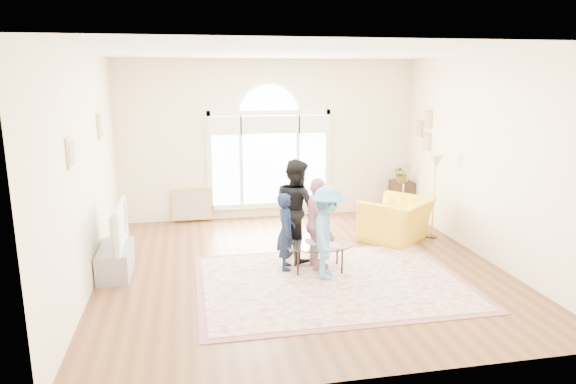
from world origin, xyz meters
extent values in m
plane|color=#54321B|center=(0.00, 0.00, 0.00)|extent=(6.00, 6.00, 0.00)
plane|color=#F9EBC2|center=(0.00, 3.00, 1.60)|extent=(6.00, 0.00, 6.00)
plane|color=#F9EBC2|center=(0.00, -3.00, 1.60)|extent=(6.00, 0.00, 6.00)
plane|color=#F9EBC2|center=(-3.00, 0.00, 1.60)|extent=(0.00, 6.00, 6.00)
plane|color=#F9EBC2|center=(3.00, 0.00, 1.60)|extent=(0.00, 6.00, 6.00)
plane|color=white|center=(0.00, 0.00, 3.20)|extent=(6.00, 6.00, 0.00)
cube|color=white|center=(0.00, 2.96, 0.25)|extent=(2.50, 0.08, 0.10)
cube|color=white|center=(0.00, 2.96, 2.15)|extent=(2.50, 0.08, 0.10)
cube|color=white|center=(-1.22, 2.96, 1.20)|extent=(0.10, 0.08, 2.00)
cube|color=white|center=(1.22, 2.96, 1.20)|extent=(0.10, 0.08, 2.00)
cube|color=#C6E2FF|center=(-0.90, 2.96, 1.20)|extent=(0.55, 0.02, 1.80)
cube|color=#C6E2FF|center=(0.90, 2.96, 1.20)|extent=(0.55, 0.02, 1.80)
cube|color=#C6E2FF|center=(0.00, 2.96, 1.20)|extent=(1.10, 0.02, 1.80)
cylinder|color=#C6E2FF|center=(0.00, 2.96, 2.10)|extent=(1.20, 0.02, 1.20)
cube|color=white|center=(-0.59, 2.95, 1.20)|extent=(0.07, 0.04, 1.80)
cube|color=white|center=(0.59, 2.95, 1.20)|extent=(0.07, 0.04, 1.80)
cube|color=white|center=(-0.90, 2.88, 1.92)|extent=(0.65, 0.12, 0.35)
cube|color=white|center=(0.00, 2.88, 1.92)|extent=(1.20, 0.12, 0.35)
cube|color=white|center=(0.90, 2.88, 1.92)|extent=(0.65, 0.12, 0.35)
cube|color=tan|center=(-2.98, 1.30, 2.10)|extent=(0.03, 0.34, 0.40)
cube|color=#ADA38E|center=(-2.96, 1.30, 2.10)|extent=(0.01, 0.28, 0.34)
cube|color=tan|center=(-2.98, -0.90, 2.00)|extent=(0.03, 0.30, 0.36)
cube|color=#ADA38E|center=(-2.96, -0.90, 2.00)|extent=(0.01, 0.24, 0.30)
cube|color=tan|center=(2.98, 2.05, 2.05)|extent=(0.03, 0.28, 0.34)
cube|color=#ADA38E|center=(2.96, 2.05, 2.05)|extent=(0.01, 0.22, 0.28)
cube|color=tan|center=(2.98, 2.05, 1.62)|extent=(0.03, 0.28, 0.34)
cube|color=#ADA38E|center=(2.96, 2.05, 1.62)|extent=(0.01, 0.22, 0.28)
cube|color=tan|center=(2.98, 2.40, 1.84)|extent=(0.03, 0.26, 0.32)
cube|color=#ADA38E|center=(2.96, 2.40, 1.84)|extent=(0.01, 0.20, 0.26)
cube|color=beige|center=(0.31, -0.65, 0.01)|extent=(3.60, 2.60, 0.02)
cube|color=#90585A|center=(0.31, -0.65, 0.01)|extent=(3.80, 2.80, 0.01)
cube|color=gray|center=(-2.75, 0.30, 0.21)|extent=(0.45, 1.00, 0.42)
imported|color=black|center=(-2.75, 0.30, 0.74)|extent=(0.15, 1.12, 0.64)
cube|color=#4AA7C9|center=(-2.66, 0.30, 0.74)|extent=(0.02, 0.92, 0.52)
ellipsoid|color=silver|center=(0.23, -0.17, 0.41)|extent=(1.09, 0.75, 0.02)
cylinder|color=black|center=(0.57, -0.01, 0.20)|extent=(0.03, 0.03, 0.40)
cylinder|color=black|center=(-0.08, 0.05, 0.20)|extent=(0.03, 0.03, 0.40)
cylinder|color=black|center=(0.54, -0.39, 0.20)|extent=(0.03, 0.03, 0.40)
cylinder|color=black|center=(-0.11, -0.33, 0.20)|extent=(0.03, 0.03, 0.40)
imported|color=#B2A58C|center=(0.09, -0.11, 0.43)|extent=(0.28, 0.34, 0.03)
imported|color=#B2A58C|center=(0.31, -0.25, 0.43)|extent=(0.28, 0.34, 0.02)
cylinder|color=#CA402A|center=(0.47, -0.10, 0.48)|extent=(0.07, 0.07, 0.12)
imported|color=yellow|center=(1.97, 1.01, 0.37)|extent=(1.52, 1.51, 0.74)
cube|color=black|center=(2.78, 2.68, 0.35)|extent=(0.40, 0.50, 0.70)
cylinder|color=black|center=(2.67, 1.03, 0.01)|extent=(0.20, 0.20, 0.02)
cylinder|color=gold|center=(2.67, 1.03, 0.68)|extent=(0.02, 0.02, 1.35)
cone|color=#CCB284|center=(2.67, 1.03, 1.40)|extent=(0.29, 0.29, 0.22)
cylinder|color=white|center=(2.70, 2.53, 0.35)|extent=(0.20, 0.20, 0.70)
imported|color=#33722D|center=(2.70, 2.53, 0.90)|extent=(0.38, 0.33, 0.40)
cube|color=tan|center=(-1.59, 2.90, 0.00)|extent=(0.80, 0.14, 0.62)
imported|color=#131B37|center=(-0.24, -0.02, 0.61)|extent=(0.35, 0.47, 1.17)
imported|color=black|center=(0.01, 0.40, 0.82)|extent=(0.85, 0.95, 1.61)
imported|color=pink|center=(0.23, -0.08, 0.72)|extent=(0.37, 0.83, 1.39)
imported|color=#5695C1|center=(0.28, -0.48, 0.70)|extent=(0.76, 0.99, 1.36)
camera|label=1|loc=(-1.62, -7.24, 2.90)|focal=32.00mm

